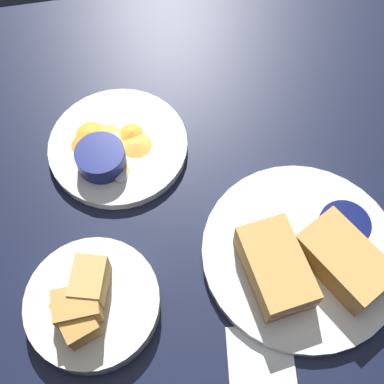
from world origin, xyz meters
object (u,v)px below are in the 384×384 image
at_px(ramekin_dark_sauce, 343,227).
at_px(spoon_by_dark_ramekin, 303,240).
at_px(sandwich_half_far, 344,260).
at_px(plate_chips_companion, 118,146).
at_px(spoon_by_gravy_ramekin, 120,167).
at_px(plate_sandwich_main, 301,253).
at_px(ramekin_light_gravy, 101,157).
at_px(sandwich_half_near, 275,267).
at_px(bread_basket_rear, 90,303).

bearing_deg(ramekin_dark_sauce, spoon_by_dark_ramekin, 92.70).
bearing_deg(sandwich_half_far, plate_chips_companion, 46.58).
bearing_deg(spoon_by_gravy_ramekin, plate_chips_companion, -2.44).
height_order(plate_sandwich_main, ramekin_dark_sauce, ramekin_dark_sauce).
relative_size(sandwich_half_far, ramekin_light_gravy, 1.90).
bearing_deg(sandwich_half_near, plate_sandwich_main, -64.90).
xyz_separation_m(plate_sandwich_main, ramekin_light_gravy, (0.21, 0.27, 0.03)).
bearing_deg(spoon_by_gravy_ramekin, sandwich_half_far, -127.66).
distance_m(ramekin_light_gravy, spoon_by_gravy_ramekin, 0.03).
relative_size(plate_chips_companion, spoon_by_gravy_ramekin, 2.34).
xyz_separation_m(sandwich_half_far, spoon_by_dark_ramekin, (0.05, 0.04, -0.02)).
bearing_deg(spoon_by_gravy_ramekin, bread_basket_rear, 162.68).
height_order(sandwich_half_far, ramekin_light_gravy, sandwich_half_far).
distance_m(plate_chips_companion, bread_basket_rear, 0.27).
relative_size(sandwich_half_near, ramekin_light_gravy, 1.78).
xyz_separation_m(sandwich_half_near, spoon_by_dark_ramekin, (0.04, -0.06, -0.02)).
xyz_separation_m(plate_chips_companion, ramekin_light_gravy, (-0.03, 0.03, 0.03)).
relative_size(ramekin_dark_sauce, plate_chips_companion, 0.33).
bearing_deg(plate_chips_companion, spoon_by_gravy_ramekin, 177.56).
height_order(plate_sandwich_main, spoon_by_gravy_ramekin, spoon_by_gravy_ramekin).
relative_size(spoon_by_gravy_ramekin, bread_basket_rear, 0.52).
bearing_deg(ramekin_dark_sauce, sandwich_half_near, 110.22).
xyz_separation_m(ramekin_dark_sauce, ramekin_light_gravy, (0.19, 0.34, 0.00)).
bearing_deg(ramekin_light_gravy, spoon_by_gravy_ramekin, -118.14).
bearing_deg(ramekin_light_gravy, sandwich_half_far, -126.94).
distance_m(sandwich_half_far, ramekin_dark_sauce, 0.05).
distance_m(sandwich_half_near, ramekin_light_gravy, 0.32).
distance_m(sandwich_half_near, bread_basket_rear, 0.26).
distance_m(sandwich_half_far, spoon_by_gravy_ramekin, 0.37).
height_order(ramekin_dark_sauce, spoon_by_dark_ramekin, ramekin_dark_sauce).
relative_size(plate_sandwich_main, bread_basket_rear, 1.57).
height_order(sandwich_half_far, bread_basket_rear, bread_basket_rear).
bearing_deg(sandwich_half_near, spoon_by_gravy_ramekin, 41.93).
bearing_deg(sandwich_half_far, sandwich_half_near, 85.10).
bearing_deg(spoon_by_dark_ramekin, spoon_by_gravy_ramekin, 54.82).
height_order(plate_chips_companion, ramekin_light_gravy, ramekin_light_gravy).
bearing_deg(sandwich_half_near, ramekin_dark_sauce, -69.78).
bearing_deg(bread_basket_rear, sandwich_half_near, -90.84).
height_order(plate_sandwich_main, bread_basket_rear, bread_basket_rear).
bearing_deg(plate_chips_companion, ramekin_light_gravy, 140.19).
relative_size(ramekin_dark_sauce, spoon_by_gravy_ramekin, 0.76).
distance_m(plate_sandwich_main, sandwich_half_far, 0.06).
height_order(sandwich_half_far, spoon_by_dark_ramekin, sandwich_half_far).
height_order(plate_sandwich_main, plate_chips_companion, same).
relative_size(plate_sandwich_main, spoon_by_dark_ramekin, 3.00).
relative_size(spoon_by_dark_ramekin, spoon_by_gravy_ramekin, 1.00).
height_order(spoon_by_dark_ramekin, plate_chips_companion, spoon_by_dark_ramekin).
bearing_deg(plate_sandwich_main, sandwich_half_far, -124.90).
relative_size(plate_sandwich_main, ramekin_light_gravy, 3.76).
xyz_separation_m(plate_sandwich_main, sandwich_half_near, (-0.02, 0.05, 0.03)).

